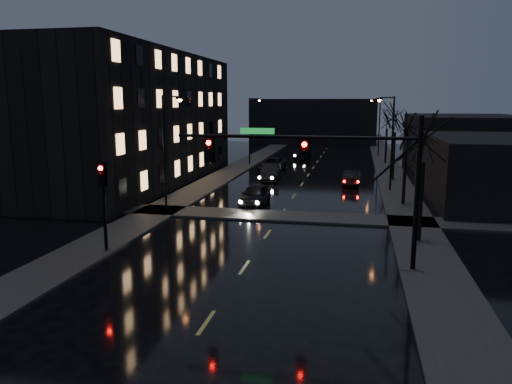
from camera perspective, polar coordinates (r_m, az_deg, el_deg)
The scene contains 23 objects.
ground at distance 16.35m, azimuth -7.86°, elevation -17.46°, with size 160.00×160.00×0.00m, color black.
sidewalk_left at distance 50.99m, azimuth -3.90°, elevation 1.81°, with size 3.00×140.00×0.12m, color #2D2D2B.
sidewalk_right at distance 49.31m, azimuth 15.52°, elevation 1.16°, with size 3.00×140.00×0.12m, color #2D2D2B.
sidewalk_cross at distance 33.35m, azimuth 2.69°, elevation -2.74°, with size 40.00×3.00×0.12m, color #2D2D2B.
apartment_block at distance 48.62m, azimuth -14.81°, elevation 8.11°, with size 12.00×30.00×12.00m, color black.
commercial_right_near at distance 41.30m, azimuth 26.25°, elevation 2.17°, with size 10.00×14.00×5.00m, color black.
commercial_right_far at distance 62.94m, azimuth 22.64°, elevation 5.35°, with size 12.00×18.00×6.00m, color black.
far_block at distance 92.02m, azimuth 6.63°, elevation 8.02°, with size 22.00×10.00×8.00m, color black.
signal_mast at distance 22.79m, azimuth 8.68°, elevation 3.34°, with size 11.11×0.41×7.00m.
signal_pole_left at distance 26.21m, azimuth -17.05°, elevation -0.21°, with size 0.35×0.41×4.53m.
tree_near at distance 27.85m, azimuth 18.77°, elevation 6.95°, with size 3.52×3.52×8.08m.
tree_mid_a at distance 37.80m, azimuth 16.89°, elevation 7.21°, with size 3.30×3.30×7.58m.
tree_mid_b at distance 49.73m, azimuth 15.69°, elevation 8.82°, with size 3.74×3.74×8.59m.
tree_far at distance 63.72m, azimuth 14.80°, elevation 8.61°, with size 3.43×3.43×7.88m.
streetlight_l_near at distance 34.12m, azimuth -10.11°, elevation 5.43°, with size 1.53×0.28×8.00m.
streetlight_l_far at distance 60.00m, azimuth -0.55°, elevation 7.64°, with size 1.53×0.28×8.00m.
streetlight_r_mid at distance 43.77m, azimuth 15.04°, elevation 6.28°, with size 1.53×0.28×8.00m.
streetlight_r_far at distance 71.71m, azimuth 13.75°, elevation 7.78°, with size 1.53×0.28×8.00m.
oncoming_car_a at distance 36.87m, azimuth -0.11°, elevation -0.32°, with size 1.84×4.58×1.56m, color black.
oncoming_car_b at distance 48.13m, azimuth 1.59°, elevation 2.16°, with size 1.60×4.59×1.51m, color black.
oncoming_car_c at distance 55.27m, azimuth 1.89°, elevation 3.18°, with size 2.39×5.19×1.44m, color black.
oncoming_car_d at distance 67.27m, azimuth 5.22°, elevation 4.42°, with size 2.01×4.94×1.43m, color black.
lead_car at distance 46.42m, azimuth 10.86°, elevation 1.59°, with size 1.47×4.21×1.39m, color black.
Camera 1 is at (4.95, -13.60, 7.60)m, focal length 35.00 mm.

